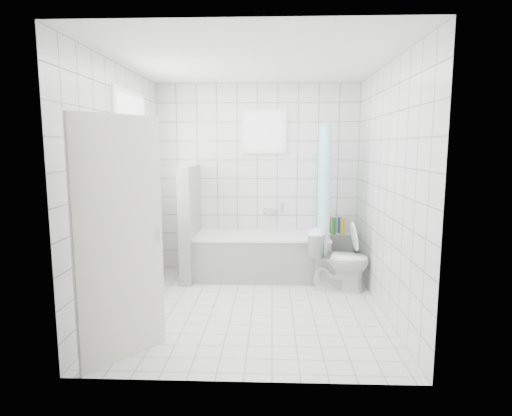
{
  "coord_description": "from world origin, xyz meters",
  "views": [
    {
      "loc": [
        0.21,
        -4.48,
        1.75
      ],
      "look_at": [
        0.03,
        0.35,
        1.05
      ],
      "focal_mm": 30.0,
      "sensor_mm": 36.0,
      "label": 1
    }
  ],
  "objects": [
    {
      "name": "wall_back",
      "position": [
        0.0,
        1.5,
        1.3
      ],
      "size": [
        2.8,
        0.02,
        2.6
      ],
      "primitive_type": "cube",
      "color": "white",
      "rests_on": "ground"
    },
    {
      "name": "ledge_bottles",
      "position": [
        1.11,
        1.36,
        0.67
      ],
      "size": [
        0.19,
        0.19,
        0.24
      ],
      "color": "#172EBE",
      "rests_on": "tiled_ledge"
    },
    {
      "name": "wall_front",
      "position": [
        0.0,
        -1.5,
        1.3
      ],
      "size": [
        2.8,
        0.02,
        2.6
      ],
      "primitive_type": "cube",
      "color": "white",
      "rests_on": "ground"
    },
    {
      "name": "tiled_ledge",
      "position": [
        1.12,
        1.38,
        0.28
      ],
      "size": [
        0.4,
        0.24,
        0.55
      ],
      "primitive_type": "cube",
      "color": "white",
      "rests_on": "ground"
    },
    {
      "name": "toilet",
      "position": [
        1.03,
        0.65,
        0.37
      ],
      "size": [
        0.79,
        0.55,
        0.73
      ],
      "primitive_type": "imported",
      "rotation": [
        0.0,
        0.0,
        1.36
      ],
      "color": "white",
      "rests_on": "ground"
    },
    {
      "name": "curtain_rod",
      "position": [
        0.9,
        1.1,
        2.0
      ],
      "size": [
        0.02,
        0.8,
        0.02
      ],
      "primitive_type": "cylinder",
      "rotation": [
        1.57,
        0.0,
        0.0
      ],
      "color": "silver",
      "rests_on": "wall_back"
    },
    {
      "name": "door",
      "position": [
        -1.01,
        -1.16,
        1.0
      ],
      "size": [
        0.52,
        0.66,
        2.0
      ],
      "primitive_type": "cube",
      "rotation": [
        0.0,
        0.0,
        -0.65
      ],
      "color": "silver",
      "rests_on": "ground"
    },
    {
      "name": "partition_wall",
      "position": [
        -0.88,
        1.07,
        0.75
      ],
      "size": [
        0.15,
        0.85,
        1.5
      ],
      "primitive_type": "cube",
      "color": "white",
      "rests_on": "ground"
    },
    {
      "name": "ground",
      "position": [
        0.0,
        0.0,
        0.0
      ],
      "size": [
        3.0,
        3.0,
        0.0
      ],
      "primitive_type": "plane",
      "color": "white",
      "rests_on": "ground"
    },
    {
      "name": "shower_curtain",
      "position": [
        0.9,
        0.97,
        1.1
      ],
      "size": [
        0.14,
        0.48,
        1.78
      ],
      "primitive_type": null,
      "color": "#4ED2E6",
      "rests_on": "curtain_rod"
    },
    {
      "name": "bathtub",
      "position": [
        0.07,
        1.12,
        0.29
      ],
      "size": [
        1.77,
        0.77,
        0.58
      ],
      "color": "white",
      "rests_on": "ground"
    },
    {
      "name": "ceiling",
      "position": [
        0.0,
        0.0,
        2.6
      ],
      "size": [
        3.0,
        3.0,
        0.0
      ],
      "primitive_type": "plane",
      "rotation": [
        3.14,
        0.0,
        0.0
      ],
      "color": "white",
      "rests_on": "ground"
    },
    {
      "name": "window_left",
      "position": [
        -1.35,
        0.3,
        1.6
      ],
      "size": [
        0.01,
        0.9,
        1.4
      ],
      "primitive_type": "cube",
      "color": "white",
      "rests_on": "wall_left"
    },
    {
      "name": "wall_right",
      "position": [
        1.4,
        0.0,
        1.3
      ],
      "size": [
        0.02,
        3.0,
        2.6
      ],
      "primitive_type": "cube",
      "color": "white",
      "rests_on": "ground"
    },
    {
      "name": "sill_bottles",
      "position": [
        -1.3,
        0.26,
        1.03
      ],
      "size": [
        0.13,
        0.8,
        0.29
      ],
      "color": "pink",
      "rests_on": "window_sill"
    },
    {
      "name": "tub_faucet",
      "position": [
        0.17,
        1.46,
        0.85
      ],
      "size": [
        0.18,
        0.06,
        0.06
      ],
      "primitive_type": "cube",
      "color": "silver",
      "rests_on": "wall_back"
    },
    {
      "name": "wall_left",
      "position": [
        -1.4,
        0.0,
        1.3
      ],
      "size": [
        0.02,
        3.0,
        2.6
      ],
      "primitive_type": "cube",
      "color": "white",
      "rests_on": "ground"
    },
    {
      "name": "window_back",
      "position": [
        0.1,
        1.46,
        1.95
      ],
      "size": [
        0.5,
        0.01,
        0.5
      ],
      "primitive_type": "cube",
      "color": "white",
      "rests_on": "wall_back"
    },
    {
      "name": "window_sill",
      "position": [
        -1.31,
        0.3,
        0.86
      ],
      "size": [
        0.18,
        1.02,
        0.08
      ],
      "primitive_type": "cube",
      "color": "white",
      "rests_on": "wall_left"
    }
  ]
}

